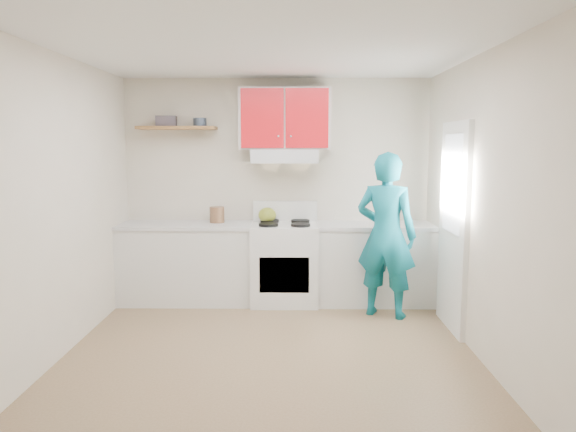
{
  "coord_description": "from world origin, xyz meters",
  "views": [
    {
      "loc": [
        0.21,
        -4.58,
        1.82
      ],
      "look_at": [
        0.15,
        0.55,
        1.15
      ],
      "focal_mm": 33.84,
      "sensor_mm": 36.0,
      "label": 1
    }
  ],
  "objects_px": {
    "kettle": "(267,215)",
    "person": "(386,235)",
    "stove": "(285,263)",
    "crock": "(217,216)",
    "tin": "(200,122)"
  },
  "relations": [
    {
      "from": "kettle",
      "to": "stove",
      "type": "bearing_deg",
      "value": -34.07
    },
    {
      "from": "kettle",
      "to": "person",
      "type": "distance_m",
      "value": 1.44
    },
    {
      "from": "stove",
      "to": "kettle",
      "type": "xyz_separation_m",
      "value": [
        -0.21,
        0.13,
        0.55
      ]
    },
    {
      "from": "stove",
      "to": "person",
      "type": "xyz_separation_m",
      "value": [
        1.08,
        -0.49,
        0.42
      ]
    },
    {
      "from": "tin",
      "to": "crock",
      "type": "height_order",
      "value": "tin"
    },
    {
      "from": "kettle",
      "to": "crock",
      "type": "xyz_separation_m",
      "value": [
        -0.59,
        -0.01,
        -0.01
      ]
    },
    {
      "from": "tin",
      "to": "kettle",
      "type": "bearing_deg",
      "value": -2.22
    },
    {
      "from": "stove",
      "to": "kettle",
      "type": "bearing_deg",
      "value": 147.38
    },
    {
      "from": "kettle",
      "to": "person",
      "type": "xyz_separation_m",
      "value": [
        1.29,
        -0.62,
        -0.13
      ]
    },
    {
      "from": "crock",
      "to": "person",
      "type": "xyz_separation_m",
      "value": [
        1.88,
        -0.61,
        -0.13
      ]
    },
    {
      "from": "crock",
      "to": "kettle",
      "type": "bearing_deg",
      "value": 1.35
    },
    {
      "from": "tin",
      "to": "crock",
      "type": "relative_size",
      "value": 0.75
    },
    {
      "from": "tin",
      "to": "kettle",
      "type": "relative_size",
      "value": 0.74
    },
    {
      "from": "tin",
      "to": "person",
      "type": "relative_size",
      "value": 0.09
    },
    {
      "from": "crock",
      "to": "stove",
      "type": "bearing_deg",
      "value": -8.52
    }
  ]
}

